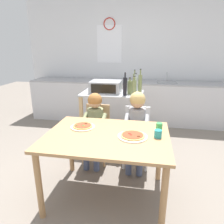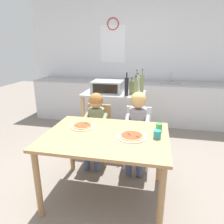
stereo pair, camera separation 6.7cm
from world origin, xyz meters
name	(u,v)px [view 2 (the right image)]	position (x,y,z in m)	size (l,w,h in m)	color
ground_plane	(122,148)	(0.00, 1.15, 0.00)	(11.50, 11.50, 0.00)	slate
back_wall_tiled	(136,58)	(0.00, 2.94, 1.35)	(4.85, 0.14, 2.70)	silver
kitchen_counter	(133,102)	(0.00, 2.53, 0.44)	(4.37, 0.60, 1.09)	silver
kitchen_island_cart	(114,111)	(-0.17, 1.27, 0.60)	(0.97, 0.58, 0.91)	#B7BABF
toaster_oven	(108,87)	(-0.28, 1.28, 1.00)	(0.48, 0.38, 0.18)	#999BA0
bottle_squat_spirits	(136,87)	(0.18, 1.13, 1.03)	(0.06, 0.06, 0.29)	olive
bottle_clear_vinegar	(137,82)	(0.16, 1.51, 1.05)	(0.05, 0.05, 0.34)	olive
bottle_slim_sauce	(137,84)	(0.18, 1.40, 1.04)	(0.07, 0.07, 0.30)	#ADB7B2
bottle_tall_green_wine	(131,87)	(0.11, 1.23, 1.01)	(0.07, 0.07, 0.25)	olive
bottle_brown_beer	(142,84)	(0.26, 1.29, 1.06)	(0.06, 0.06, 0.38)	olive
bottle_dark_olive_oil	(127,86)	(0.05, 1.11, 1.05)	(0.06, 0.06, 0.34)	black
dining_table	(106,143)	(0.00, 0.00, 0.65)	(1.27, 0.95, 0.75)	#AD7F51
dining_chair_left	(98,129)	(-0.31, 0.77, 0.48)	(0.36, 0.36, 0.81)	tan
dining_chair_right	(138,132)	(0.27, 0.76, 0.48)	(0.36, 0.36, 0.81)	silver
child_in_olive_shirt	(95,120)	(-0.31, 0.65, 0.66)	(0.32, 0.42, 1.00)	#424C6B
child_in_grey_shirt	(137,121)	(0.27, 0.64, 0.69)	(0.32, 0.42, 1.04)	#424C6B
pizza_plate_cream	(83,126)	(-0.31, 0.15, 0.76)	(0.27, 0.27, 0.03)	beige
pizza_plate_white	(132,136)	(0.27, -0.01, 0.76)	(0.30, 0.30, 0.03)	white
drinking_cup_green	(159,127)	(0.53, 0.21, 0.79)	(0.07, 0.07, 0.09)	green
drinking_cup_teal	(157,134)	(0.51, 0.02, 0.79)	(0.08, 0.08, 0.08)	teal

